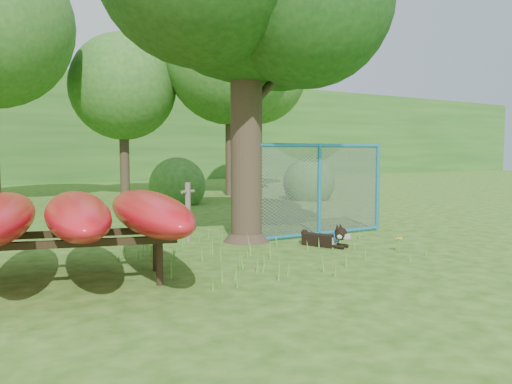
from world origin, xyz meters
TOP-DOWN VIEW (x-y plane):
  - ground at (0.00, 0.00)m, footprint 80.00×80.00m
  - wooden_post at (-0.42, 2.61)m, footprint 0.30×0.16m
  - kayak_rack at (-3.22, 0.77)m, footprint 3.85×4.15m
  - husky_dog at (1.47, 0.88)m, footprint 0.52×0.94m
  - fence_section at (2.05, 1.84)m, footprint 3.14×0.18m
  - wildflower_clump at (2.21, -0.10)m, footprint 0.12×0.12m
  - bg_tree_c at (1.50, 13.00)m, footprint 4.00×4.00m
  - bg_tree_d at (5.00, 11.00)m, footprint 4.80×4.80m
  - bg_tree_e at (8.00, 14.00)m, footprint 4.60×4.60m
  - shrub_right at (6.50, 8.00)m, footprint 1.80×1.80m
  - shrub_mid at (2.00, 9.00)m, footprint 1.80×1.80m
  - wooded_hillside at (0.00, 28.00)m, footprint 80.00×12.00m

SIDE VIEW (x-z plane):
  - ground at x=0.00m, z-range 0.00..0.00m
  - shrub_right at x=6.50m, z-range -0.90..0.90m
  - shrub_mid at x=2.00m, z-range -0.90..0.90m
  - husky_dog at x=1.47m, z-range -0.06..0.37m
  - wildflower_clump at x=2.21m, z-range 0.08..0.33m
  - wooden_post at x=-0.42m, z-range 0.03..1.14m
  - kayak_rack at x=-3.22m, z-range 0.30..1.45m
  - fence_section at x=2.05m, z-range -0.61..2.45m
  - wooded_hillside at x=0.00m, z-range 0.00..6.00m
  - bg_tree_c at x=1.50m, z-range 1.05..7.17m
  - bg_tree_d at x=5.00m, z-range 1.33..8.83m
  - bg_tree_e at x=8.00m, z-range 1.46..9.01m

